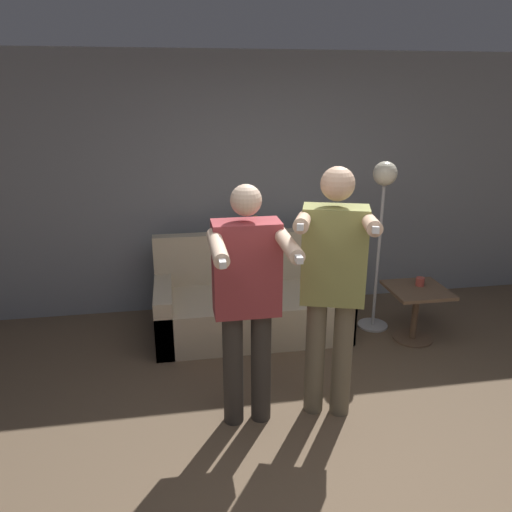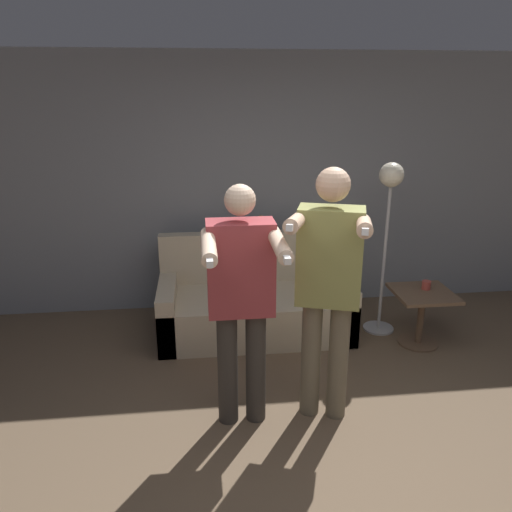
# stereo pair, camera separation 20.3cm
# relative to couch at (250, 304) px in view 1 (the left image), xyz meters

# --- Properties ---
(ground_plane) EXTENTS (16.00, 16.00, 0.00)m
(ground_plane) POSITION_rel_couch_xyz_m (0.19, -2.08, -0.28)
(ground_plane) COLOR brown
(wall_back) EXTENTS (10.00, 0.05, 2.60)m
(wall_back) POSITION_rel_couch_xyz_m (0.19, 0.66, 1.02)
(wall_back) COLOR gray
(wall_back) RESTS_ON ground_plane
(couch) EXTENTS (1.80, 0.87, 0.91)m
(couch) POSITION_rel_couch_xyz_m (0.00, 0.00, 0.00)
(couch) COLOR beige
(couch) RESTS_ON ground_plane
(person_left) EXTENTS (0.50, 0.67, 1.70)m
(person_left) POSITION_rel_couch_xyz_m (-0.24, -1.38, 0.70)
(person_left) COLOR #38332D
(person_left) RESTS_ON ground_plane
(person_right) EXTENTS (0.62, 0.77, 1.79)m
(person_right) POSITION_rel_couch_xyz_m (0.34, -1.38, 0.76)
(person_right) COLOR #6B604C
(person_right) RESTS_ON ground_plane
(cat) EXTENTS (0.39, 0.12, 0.17)m
(cat) POSITION_rel_couch_xyz_m (-0.01, 0.32, 0.71)
(cat) COLOR tan
(cat) RESTS_ON couch
(floor_lamp) EXTENTS (0.29, 0.29, 1.63)m
(floor_lamp) POSITION_rel_couch_xyz_m (1.21, -0.12, 0.98)
(floor_lamp) COLOR #B2B2B7
(floor_lamp) RESTS_ON ground_plane
(side_table) EXTENTS (0.52, 0.52, 0.52)m
(side_table) POSITION_rel_couch_xyz_m (1.48, -0.44, 0.10)
(side_table) COLOR brown
(side_table) RESTS_ON ground_plane
(cup) EXTENTS (0.08, 0.08, 0.08)m
(cup) POSITION_rel_couch_xyz_m (1.53, -0.38, 0.28)
(cup) COLOR #B7473D
(cup) RESTS_ON side_table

